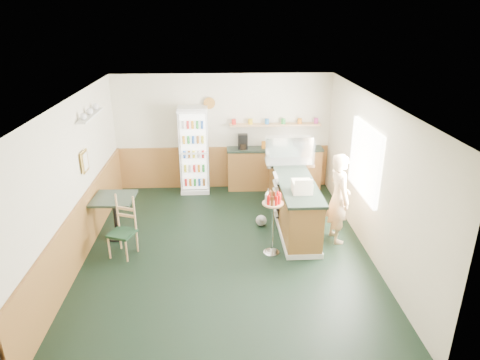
{
  "coord_description": "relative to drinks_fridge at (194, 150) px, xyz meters",
  "views": [
    {
      "loc": [
        -0.09,
        -6.68,
        4.02
      ],
      "look_at": [
        0.28,
        0.6,
        1.1
      ],
      "focal_mm": 32.0,
      "sensor_mm": 36.0,
      "label": 1
    }
  ],
  "objects": [
    {
      "name": "ground",
      "position": [
        0.68,
        -2.74,
        -1.0
      ],
      "size": [
        6.0,
        6.0,
        0.0
      ],
      "primitive_type": "plane",
      "color": "black",
      "rests_on": "ground"
    },
    {
      "name": "room_envelope",
      "position": [
        0.45,
        -2.01,
        0.52
      ],
      "size": [
        5.04,
        6.02,
        2.72
      ],
      "color": "beige",
      "rests_on": "ground"
    },
    {
      "name": "dog_doorstop",
      "position": [
        1.39,
        -1.87,
        -0.88
      ],
      "size": [
        0.22,
        0.28,
        0.26
      ],
      "rotation": [
        0.0,
        0.0,
        -0.21
      ],
      "color": "#989893",
      "rests_on": "ground"
    },
    {
      "name": "condiment_stand",
      "position": [
        1.47,
        -2.9,
        -0.21
      ],
      "size": [
        0.37,
        0.37,
        1.14
      ],
      "rotation": [
        0.0,
        0.0,
        0.05
      ],
      "color": "silver",
      "rests_on": "ground"
    },
    {
      "name": "display_case",
      "position": [
        2.03,
        -1.07,
        0.29
      ],
      "size": [
        0.98,
        0.51,
        0.56
      ],
      "color": "silver",
      "rests_on": "service_counter"
    },
    {
      "name": "cash_register",
      "position": [
        2.03,
        -2.52,
        0.11
      ],
      "size": [
        0.35,
        0.36,
        0.2
      ],
      "primitive_type": "cube",
      "rotation": [
        0.0,
        0.0,
        -0.01
      ],
      "color": "#EDE2C4",
      "rests_on": "service_counter"
    },
    {
      "name": "service_counter",
      "position": [
        2.03,
        -1.67,
        -0.54
      ],
      "size": [
        0.68,
        3.01,
        1.01
      ],
      "color": "#905C2E",
      "rests_on": "ground"
    },
    {
      "name": "drinks_fridge",
      "position": [
        0.0,
        0.0,
        0.0
      ],
      "size": [
        0.66,
        0.54,
        2.0
      ],
      "color": "silver",
      "rests_on": "ground"
    },
    {
      "name": "back_counter",
      "position": [
        1.86,
        0.06,
        -0.46
      ],
      "size": [
        2.24,
        0.42,
        1.69
      ],
      "color": "#905C2E",
      "rests_on": "ground"
    },
    {
      "name": "cafe_table",
      "position": [
        -1.37,
        -2.17,
        -0.42
      ],
      "size": [
        0.78,
        0.78,
        0.82
      ],
      "rotation": [
        0.0,
        0.0,
        -0.05
      ],
      "color": "black",
      "rests_on": "ground"
    },
    {
      "name": "cafe_chair",
      "position": [
        -1.12,
        -2.75,
        -0.44
      ],
      "size": [
        0.52,
        0.52,
        1.07
      ],
      "rotation": [
        0.0,
        0.0,
        -0.36
      ],
      "color": "black",
      "rests_on": "ground"
    },
    {
      "name": "newspaper_rack",
      "position": [
        1.67,
        -1.82,
        -0.35
      ],
      "size": [
        0.09,
        0.42,
        0.84
      ],
      "color": "black",
      "rests_on": "ground"
    },
    {
      "name": "shopkeeper",
      "position": [
        2.73,
        -2.47,
        -0.16
      ],
      "size": [
        0.47,
        0.61,
        1.69
      ],
      "primitive_type": "imported",
      "rotation": [
        0.0,
        0.0,
        1.69
      ],
      "color": "tan",
      "rests_on": "ground"
    }
  ]
}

